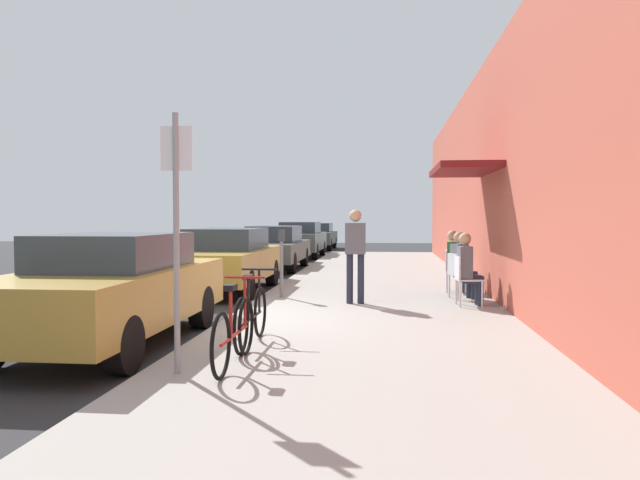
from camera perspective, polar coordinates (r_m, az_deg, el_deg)
ground_plane at (r=9.57m, az=-8.94°, el=-8.01°), size 60.00×60.00×0.00m
sidewalk_slab at (r=11.21m, az=5.06°, el=-6.17°), size 4.50×32.00×0.12m
building_facade at (r=11.33m, az=17.37°, el=6.03°), size 1.40×32.00×4.93m
parked_car_0 at (r=8.40m, az=-19.06°, el=-4.28°), size 1.80×4.40×1.47m
parked_car_1 at (r=13.76m, az=-8.84°, el=-1.78°), size 1.80×4.40×1.43m
parked_car_2 at (r=19.44m, az=-4.36°, el=-0.66°), size 1.80×4.40×1.39m
parked_car_3 at (r=25.24m, az=-1.90°, el=0.10°), size 1.80×4.40×1.47m
parked_car_4 at (r=31.30m, az=-0.31°, el=0.42°), size 1.80×4.40×1.36m
parking_meter at (r=11.81m, az=-3.65°, el=-1.71°), size 0.12×0.10×1.32m
street_sign at (r=6.18m, az=-13.38°, el=1.66°), size 0.32×0.06×2.60m
bicycle_0 at (r=6.48m, az=-8.05°, el=-8.60°), size 0.46×1.71×0.90m
bicycle_1 at (r=7.49m, az=-6.49°, el=-7.13°), size 0.46×1.71×0.90m
cafe_chair_0 at (r=10.99m, az=13.46°, el=-3.43°), size 0.47×0.47×0.87m
seated_patron_0 at (r=10.98m, az=13.78°, el=-2.43°), size 0.44×0.38×1.29m
cafe_chair_1 at (r=11.83m, az=12.96°, el=-3.03°), size 0.56×0.56×0.87m
seated_patron_1 at (r=11.84m, az=13.23°, el=-2.09°), size 0.51×0.47×1.29m
cafe_chair_2 at (r=12.97m, az=12.35°, el=-2.57°), size 0.48×0.48×0.87m
seated_patron_2 at (r=12.96m, az=12.62°, el=-1.72°), size 0.45×0.39×1.29m
pedestrian_standing at (r=10.92m, az=3.35°, el=-0.80°), size 0.36×0.22×1.70m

